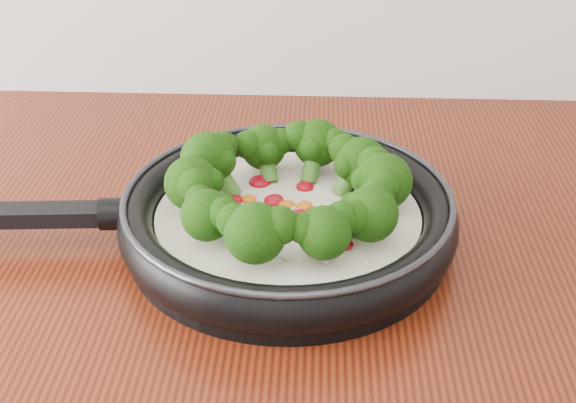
{
  "coord_description": "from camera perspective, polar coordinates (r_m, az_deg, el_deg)",
  "views": [
    {
      "loc": [
        0.0,
        0.41,
        1.35
      ],
      "look_at": [
        -0.03,
        1.09,
        0.95
      ],
      "focal_mm": 47.52,
      "sensor_mm": 36.0,
      "label": 1
    }
  ],
  "objects": [
    {
      "name": "skillet",
      "position": [
        0.8,
        -0.2,
        -0.64
      ],
      "size": [
        0.57,
        0.38,
        0.1
      ],
      "color": "black",
      "rests_on": "counter"
    }
  ]
}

